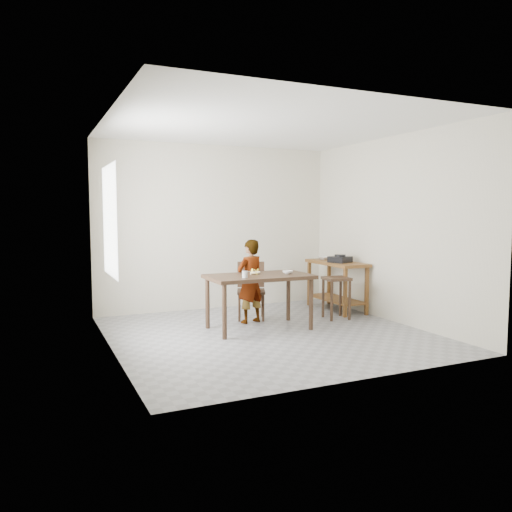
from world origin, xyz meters
name	(u,v)px	position (x,y,z in m)	size (l,w,h in m)	color
floor	(268,335)	(0.00, 0.00, -0.02)	(4.00, 4.00, 0.04)	gray
ceiling	(269,124)	(0.00, 0.00, 2.72)	(4.00, 4.00, 0.04)	white
wall_back	(216,227)	(0.00, 2.02, 1.35)	(4.00, 0.04, 2.70)	beige
wall_front	(363,239)	(0.00, -2.02, 1.35)	(4.00, 0.04, 2.70)	beige
wall_left	(108,234)	(-2.02, 0.00, 1.35)	(0.04, 4.00, 2.70)	beige
wall_right	(393,229)	(2.02, 0.00, 1.35)	(0.04, 4.00, 2.70)	beige
window_pane	(110,221)	(-1.97, 0.20, 1.50)	(0.02, 1.10, 1.30)	white
dining_table	(259,302)	(0.00, 0.30, 0.38)	(1.40, 0.80, 0.75)	#392619
prep_counter	(336,286)	(1.72, 1.00, 0.40)	(0.50, 1.20, 0.80)	brown
child	(250,281)	(0.05, 0.72, 0.61)	(0.44, 0.29, 1.21)	white
dining_chair	(251,291)	(0.16, 0.93, 0.42)	(0.41, 0.41, 0.85)	#392619
stool	(336,298)	(1.34, 0.44, 0.31)	(0.36, 0.36, 0.63)	#392619
glass_tumbler	(245,274)	(-0.29, 0.11, 0.79)	(0.07, 0.07, 0.09)	silver
small_bowl	(288,272)	(0.41, 0.25, 0.77)	(0.14, 0.14, 0.05)	silver
banana	(255,272)	(-0.03, 0.36, 0.78)	(0.15, 0.11, 0.05)	#ECCB4A
serving_bowl	(324,258)	(1.71, 1.37, 0.82)	(0.20, 0.20, 0.05)	silver
gas_burner	(340,259)	(1.68, 0.85, 0.85)	(0.29, 0.29, 0.10)	black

